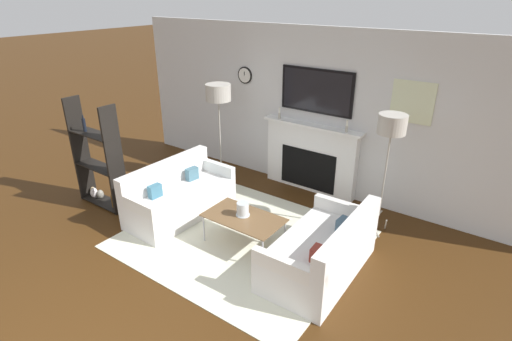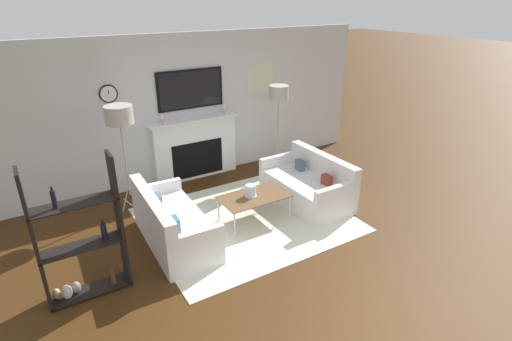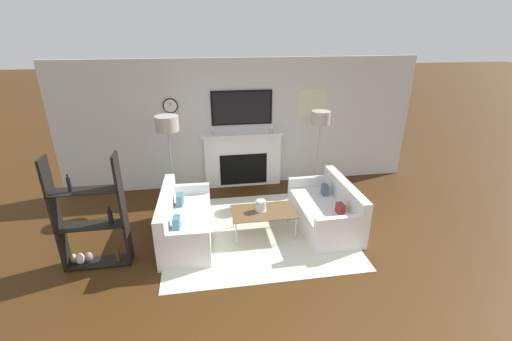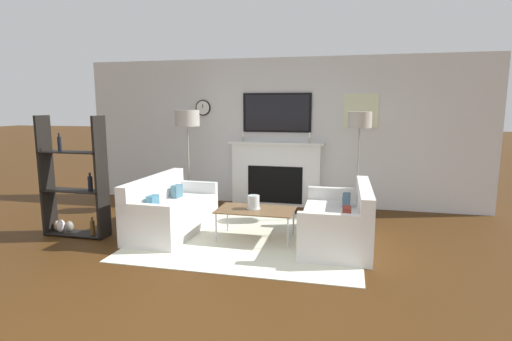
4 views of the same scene
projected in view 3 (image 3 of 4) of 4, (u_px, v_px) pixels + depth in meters
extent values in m
cube|color=silver|center=(242.00, 124.00, 7.22)|extent=(7.51, 0.07, 2.70)
cube|color=white|center=(243.00, 161.00, 7.42)|extent=(1.64, 0.16, 1.14)
cube|color=black|center=(244.00, 169.00, 7.41)|extent=(1.02, 0.01, 0.68)
cube|color=white|center=(243.00, 135.00, 7.17)|extent=(1.76, 0.22, 0.04)
cylinder|color=#B2AD9E|center=(213.00, 133.00, 7.03)|extent=(0.04, 0.04, 0.10)
cylinder|color=white|center=(213.00, 129.00, 6.99)|extent=(0.03, 0.03, 0.09)
cylinder|color=#B2AD9E|center=(272.00, 131.00, 7.21)|extent=(0.04, 0.04, 0.10)
cylinder|color=white|center=(272.00, 126.00, 7.17)|extent=(0.03, 0.03, 0.09)
cube|color=black|center=(242.00, 108.00, 7.04)|extent=(1.26, 0.04, 0.71)
cube|color=black|center=(242.00, 108.00, 7.02)|extent=(1.17, 0.01, 0.64)
cylinder|color=black|center=(170.00, 106.00, 6.80)|extent=(0.30, 0.02, 0.30)
cylinder|color=silver|center=(170.00, 106.00, 6.78)|extent=(0.25, 0.00, 0.25)
cube|color=black|center=(170.00, 104.00, 6.77)|extent=(0.01, 0.00, 0.07)
cube|color=beige|center=(312.00, 103.00, 7.24)|extent=(0.59, 0.02, 0.59)
cube|color=beige|center=(257.00, 231.00, 5.88)|extent=(3.05, 2.63, 0.01)
cube|color=silver|center=(187.00, 227.00, 5.63)|extent=(0.81, 1.71, 0.43)
cube|color=silver|center=(166.00, 206.00, 5.44)|extent=(0.21, 1.70, 0.38)
cube|color=silver|center=(188.00, 189.00, 6.24)|extent=(0.77, 0.12, 0.18)
cube|color=silver|center=(182.00, 238.00, 4.79)|extent=(0.77, 0.12, 0.18)
cube|color=#446B7C|center=(180.00, 200.00, 5.84)|extent=(0.12, 0.21, 0.20)
cube|color=#39687E|center=(176.00, 223.00, 5.16)|extent=(0.11, 0.20, 0.19)
cube|color=silver|center=(324.00, 215.00, 5.97)|extent=(0.90, 1.62, 0.44)
cube|color=silver|center=(345.00, 193.00, 5.87)|extent=(0.18, 1.61, 0.37)
cube|color=silver|center=(343.00, 222.00, 5.17)|extent=(0.88, 0.11, 0.18)
cube|color=silver|center=(311.00, 181.00, 6.54)|extent=(0.88, 0.11, 0.18)
cube|color=maroon|center=(340.00, 209.00, 5.56)|extent=(0.11, 0.18, 0.17)
cube|color=#456176|center=(325.00, 190.00, 6.19)|extent=(0.11, 0.19, 0.18)
cube|color=brown|center=(264.00, 212.00, 5.67)|extent=(1.06, 0.61, 0.02)
cylinder|color=#B7B7BC|center=(236.00, 234.00, 5.44)|extent=(0.02, 0.02, 0.42)
cylinder|color=#B7B7BC|center=(296.00, 229.00, 5.58)|extent=(0.02, 0.02, 0.42)
cylinder|color=#B7B7BC|center=(233.00, 217.00, 5.92)|extent=(0.02, 0.02, 0.42)
cylinder|color=#B7B7BC|center=(288.00, 213.00, 6.06)|extent=(0.02, 0.02, 0.42)
cylinder|color=silver|center=(261.00, 205.00, 5.65)|extent=(0.16, 0.16, 0.19)
cylinder|color=silver|center=(261.00, 208.00, 5.67)|extent=(0.09, 0.09, 0.10)
cylinder|color=silver|center=(261.00, 210.00, 5.68)|extent=(0.19, 0.19, 0.01)
cylinder|color=#9E998E|center=(180.00, 196.00, 6.84)|extent=(0.09, 0.23, 0.28)
cylinder|color=#9E998E|center=(171.00, 195.00, 6.85)|extent=(0.17, 0.19, 0.28)
cylinder|color=#9E998E|center=(173.00, 199.00, 6.70)|extent=(0.23, 0.07, 0.28)
cylinder|color=#9E998E|center=(171.00, 162.00, 6.51)|extent=(0.02, 0.02, 1.22)
cylinder|color=#B2ADA3|center=(167.00, 123.00, 6.22)|extent=(0.42, 0.42, 0.28)
cylinder|color=#9E998E|center=(320.00, 186.00, 7.27)|extent=(0.09, 0.23, 0.28)
cylinder|color=#9E998E|center=(311.00, 185.00, 7.28)|extent=(0.17, 0.19, 0.28)
cylinder|color=#9E998E|center=(316.00, 189.00, 7.12)|extent=(0.23, 0.07, 0.28)
cylinder|color=#9E998E|center=(318.00, 153.00, 6.94)|extent=(0.02, 0.02, 1.23)
cylinder|color=#B2ADA3|center=(321.00, 118.00, 6.65)|extent=(0.37, 0.37, 0.25)
cube|color=black|center=(56.00, 216.00, 4.69)|extent=(0.04, 0.28, 1.71)
cube|color=black|center=(123.00, 211.00, 4.82)|extent=(0.04, 0.28, 1.71)
cube|color=black|center=(100.00, 262.00, 5.08)|extent=(0.93, 0.28, 0.02)
cube|color=black|center=(93.00, 225.00, 4.83)|extent=(0.93, 0.28, 0.01)
cube|color=black|center=(85.00, 191.00, 4.62)|extent=(0.93, 0.28, 0.02)
ellipsoid|color=silver|center=(80.00, 259.00, 4.99)|extent=(0.12, 0.12, 0.18)
cylinder|color=black|center=(110.00, 217.00, 4.83)|extent=(0.06, 0.06, 0.21)
cylinder|color=black|center=(109.00, 209.00, 4.78)|extent=(0.03, 0.03, 0.05)
cylinder|color=brown|center=(118.00, 255.00, 5.05)|extent=(0.06, 0.06, 0.21)
cylinder|color=brown|center=(116.00, 247.00, 5.00)|extent=(0.03, 0.03, 0.05)
ellipsoid|color=gray|center=(89.00, 257.00, 5.05)|extent=(0.11, 0.11, 0.16)
ellipsoid|color=tan|center=(74.00, 258.00, 5.02)|extent=(0.09, 0.09, 0.15)
cylinder|color=black|center=(69.00, 185.00, 4.54)|extent=(0.05, 0.05, 0.20)
cylinder|color=black|center=(67.00, 176.00, 4.49)|extent=(0.02, 0.02, 0.05)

